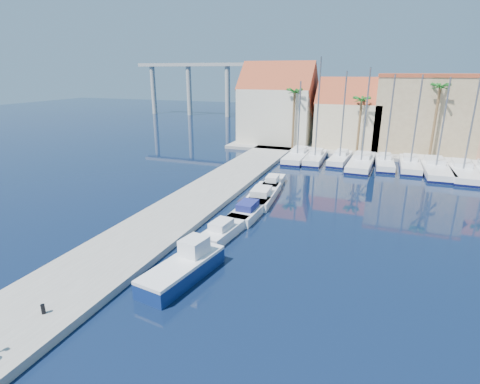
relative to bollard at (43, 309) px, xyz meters
The scene contains 24 objects.
ground 9.39m from the bollard, 32.36° to the left, with size 260.00×260.00×0.00m, color black.
quay_west 18.55m from the bollard, 93.38° to the left, with size 6.00×77.00×0.50m, color gray.
shore_north 55.96m from the bollard, 71.33° to the left, with size 54.00×16.00×0.50m, color gray.
bollard is the anchor object (origin of this frame).
fishing_boat 7.94m from the bollard, 54.29° to the left, with size 3.12×6.64×2.23m.
motorboat_west_0 13.90m from the bollard, 71.25° to the left, with size 2.35×5.77×1.40m.
motorboat_west_1 18.69m from the bollard, 74.90° to the left, with size 2.19×6.45×1.40m.
motorboat_west_2 22.90m from the bollard, 78.18° to the left, with size 2.93×7.58×1.40m.
motorboat_west_3 27.47m from the bollard, 80.65° to the left, with size 2.11×5.54×1.40m.
sailboat_0 41.74m from the bollard, 84.38° to the left, with size 2.70×10.19×11.06m.
sailboat_1 41.69m from the bollard, 80.79° to the left, with size 2.49×8.75×14.18m.
sailboat_2 43.04m from the bollard, 76.46° to the left, with size 2.83×8.62×12.39m.
sailboat_3 42.62m from the bollard, 72.19° to the left, with size 3.47×11.18×12.82m.
sailboat_4 44.43m from the bollard, 68.95° to the left, with size 2.75×8.73×12.01m.
sailboat_5 45.75m from the bollard, 65.28° to the left, with size 2.53×9.46×11.99m.
sailboat_6 46.45m from the bollard, 61.64° to the left, with size 3.63×12.14×11.69m.
sailboat_7 47.40m from the bollard, 58.11° to the left, with size 3.24×11.54×12.15m.
building_0 52.37m from the bollard, 92.30° to the left, with size 12.30×9.00×13.50m.
building_1 53.14m from the bollard, 79.22° to the left, with size 10.30×8.00×11.00m.
building_2 57.25m from the bollard, 68.48° to the left, with size 14.20×10.20×11.50m.
palm_0 47.78m from the bollard, 87.68° to the left, with size 2.60×2.60×10.15m.
palm_1 49.05m from the bollard, 75.79° to the left, with size 2.60×2.60×9.15m.
palm_2 52.68m from the bollard, 65.01° to the left, with size 2.60×2.60×11.15m.
viaduct 92.91m from the bollard, 109.71° to the left, with size 48.00×2.20×14.45m.
Camera 1 is at (7.39, -16.70, 12.41)m, focal length 28.00 mm.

